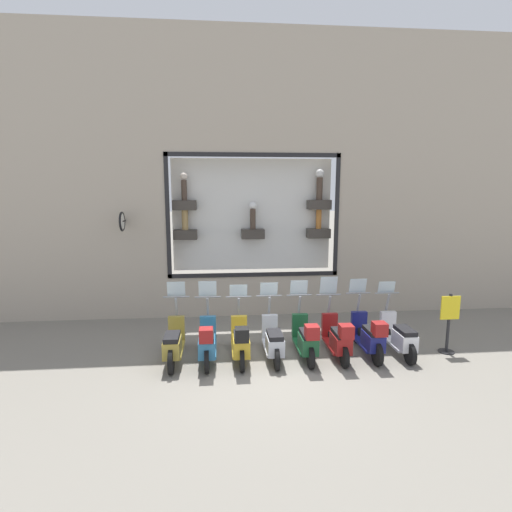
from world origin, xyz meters
TOP-DOWN VIEW (x-y plane):
  - ground_plane at (0.00, 0.00)m, footprint 120.00×120.00m
  - building_facade at (3.60, 0.00)m, footprint 1.19×36.00m
  - scooter_white_0 at (0.25, -3.08)m, footprint 1.80×0.61m
  - scooter_navy_1 at (0.19, -2.35)m, footprint 1.80×0.61m
  - scooter_red_2 at (0.18, -1.62)m, footprint 1.79×0.60m
  - scooter_green_3 at (0.18, -0.89)m, footprint 1.80×0.60m
  - scooter_silver_4 at (0.25, -0.16)m, footprint 1.80×0.61m
  - scooter_yellow_5 at (0.18, 0.57)m, footprint 1.79×0.60m
  - scooter_teal_6 at (0.19, 1.30)m, footprint 1.80×0.60m
  - scooter_olive_7 at (0.25, 2.03)m, footprint 1.81×0.61m
  - shop_sign_post at (0.24, -4.25)m, footprint 0.36×0.45m

SIDE VIEW (x-z plane):
  - ground_plane at x=0.00m, z-range 0.00..0.00m
  - scooter_white_0 at x=0.25m, z-range -0.35..1.19m
  - scooter_silver_4 at x=0.25m, z-range -0.36..1.21m
  - scooter_olive_7 at x=0.25m, z-range -0.37..1.26m
  - scooter_yellow_5 at x=0.18m, z-range -0.30..1.23m
  - scooter_red_2 at x=0.18m, z-range -0.38..1.31m
  - scooter_green_3 at x=0.18m, z-range -0.34..1.27m
  - scooter_teal_6 at x=0.19m, z-range -0.34..1.29m
  - scooter_navy_1 at x=0.19m, z-range -0.33..1.28m
  - shop_sign_post at x=0.24m, z-range 0.04..1.44m
  - building_facade at x=3.60m, z-range 0.06..8.23m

